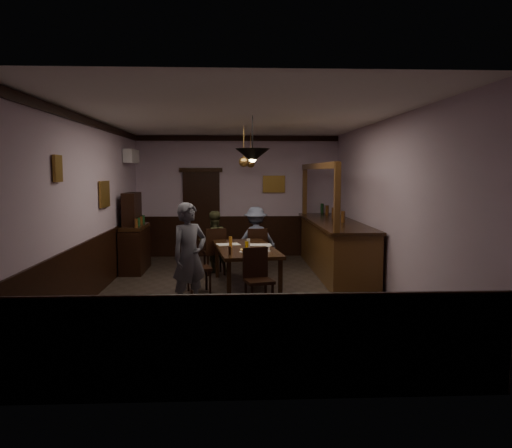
{
  "coord_description": "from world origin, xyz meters",
  "views": [
    {
      "loc": [
        -0.12,
        -8.42,
        2.11
      ],
      "look_at": [
        0.3,
        0.68,
        1.15
      ],
      "focal_mm": 35.0,
      "sensor_mm": 36.0,
      "label": 1
    }
  ],
  "objects": [
    {
      "name": "chair_near",
      "position": [
        0.25,
        -0.83,
        0.51
      ],
      "size": [
        0.5,
        0.5,
        0.93
      ],
      "rotation": [
        0.0,
        0.0,
        0.26
      ],
      "color": "black",
      "rests_on": "ground"
    },
    {
      "name": "picture_back",
      "position": [
        0.9,
        3.96,
        1.8
      ],
      "size": [
        0.55,
        0.04,
        0.42
      ],
      "color": "olive",
      "rests_on": "ground"
    },
    {
      "name": "water_glass",
      "position": [
        0.16,
        0.53,
        0.82
      ],
      "size": [
        0.06,
        0.06,
        0.15
      ],
      "primitive_type": "cylinder",
      "color": "silver",
      "rests_on": "dining_table"
    },
    {
      "name": "saucer",
      "position": [
        0.45,
        -0.0,
        0.76
      ],
      "size": [
        0.15,
        0.15,
        0.01
      ],
      "primitive_type": "cylinder",
      "color": "white",
      "rests_on": "dining_table"
    },
    {
      "name": "soda_can",
      "position": [
        0.12,
        0.4,
        0.81
      ],
      "size": [
        0.07,
        0.07,
        0.12
      ],
      "primitive_type": "cylinder",
      "color": "gold",
      "rests_on": "dining_table"
    },
    {
      "name": "pastry_ring_b",
      "position": [
        0.16,
        -0.04,
        0.79
      ],
      "size": [
        0.13,
        0.13,
        0.04
      ],
      "primitive_type": "torus",
      "color": "#C68C47",
      "rests_on": "pastry_plate"
    },
    {
      "name": "pendant_iron",
      "position": [
        0.2,
        -0.31,
        2.37
      ],
      "size": [
        0.56,
        0.56,
        0.74
      ],
      "color": "black",
      "rests_on": "ground"
    },
    {
      "name": "person_seated_right",
      "position": [
        0.36,
        2.08,
        0.68
      ],
      "size": [
        0.96,
        0.65,
        1.37
      ],
      "primitive_type": "imported",
      "rotation": [
        0.0,
        0.0,
        3.32
      ],
      "color": "slate",
      "rests_on": "ground"
    },
    {
      "name": "coffee_cup",
      "position": [
        0.48,
        0.02,
        0.8
      ],
      "size": [
        0.09,
        0.09,
        0.07
      ],
      "primitive_type": "imported",
      "rotation": [
        0.0,
        0.0,
        0.12
      ],
      "color": "white",
      "rests_on": "saucer"
    },
    {
      "name": "pastry_plate",
      "position": [
        0.09,
        -0.07,
        0.76
      ],
      "size": [
        0.22,
        0.22,
        0.01
      ],
      "primitive_type": "cylinder",
      "color": "white",
      "rests_on": "dining_table"
    },
    {
      "name": "chair_far_right",
      "position": [
        0.38,
        1.8,
        0.52
      ],
      "size": [
        0.41,
        0.41,
        0.95
      ],
      "rotation": [
        0.0,
        0.0,
        3.14
      ],
      "color": "black",
      "rests_on": "ground"
    },
    {
      "name": "bar_counter",
      "position": [
        1.99,
        1.79,
        0.58
      ],
      "size": [
        0.94,
        4.06,
        2.28
      ],
      "color": "#503015",
      "rests_on": "ground"
    },
    {
      "name": "picture_left_large",
      "position": [
        -2.46,
        0.8,
        1.7
      ],
      "size": [
        0.04,
        0.62,
        0.48
      ],
      "color": "olive",
      "rests_on": "ground"
    },
    {
      "name": "napkin",
      "position": [
        0.08,
        0.22,
        0.75
      ],
      "size": [
        0.17,
        0.17,
        0.0
      ],
      "primitive_type": "cube",
      "rotation": [
        0.0,
        0.0,
        0.12
      ],
      "color": "#FFD35D",
      "rests_on": "dining_table"
    },
    {
      "name": "newspaper_left",
      "position": [
        -0.21,
        0.83,
        0.75
      ],
      "size": [
        0.48,
        0.4,
        0.01
      ],
      "primitive_type": "cube",
      "rotation": [
        0.0,
        0.0,
        0.26
      ],
      "color": "silver",
      "rests_on": "dining_table"
    },
    {
      "name": "beer_glass",
      "position": [
        -0.17,
        0.46,
        0.85
      ],
      "size": [
        0.06,
        0.06,
        0.2
      ],
      "primitive_type": "cylinder",
      "color": "#BF721E",
      "rests_on": "dining_table"
    },
    {
      "name": "person_standing",
      "position": [
        -0.79,
        -0.89,
        0.82
      ],
      "size": [
        0.71,
        0.68,
        1.64
      ],
      "primitive_type": "imported",
      "rotation": [
        0.0,
        0.0,
        0.68
      ],
      "color": "#53545F",
      "rests_on": "ground"
    },
    {
      "name": "ac_unit",
      "position": [
        -2.38,
        2.9,
        2.45
      ],
      "size": [
        0.2,
        0.85,
        0.3
      ],
      "color": "white",
      "rests_on": "ground"
    },
    {
      "name": "sideboard",
      "position": [
        -2.21,
        2.16,
        0.67
      ],
      "size": [
        0.45,
        1.26,
        1.67
      ],
      "color": "black",
      "rests_on": "ground"
    },
    {
      "name": "pendant_brass_far",
      "position": [
        0.3,
        3.31,
        2.3
      ],
      "size": [
        0.2,
        0.2,
        0.81
      ],
      "color": "#BF8C3F",
      "rests_on": "ground"
    },
    {
      "name": "pastry_ring_a",
      "position": [
        0.08,
        -0.08,
        0.79
      ],
      "size": [
        0.13,
        0.13,
        0.04
      ],
      "primitive_type": "torus",
      "color": "#C68C47",
      "rests_on": "pastry_plate"
    },
    {
      "name": "chair_side",
      "position": [
        -0.79,
        0.16,
        0.51
      ],
      "size": [
        0.49,
        0.49,
        0.92
      ],
      "rotation": [
        0.0,
        0.0,
        1.82
      ],
      "color": "black",
      "rests_on": "ground"
    },
    {
      "name": "dining_table",
      "position": [
        0.1,
        0.48,
        0.69
      ],
      "size": [
        1.26,
        2.31,
        0.75
      ],
      "rotation": [
        0.0,
        0.0,
        0.12
      ],
      "color": "black",
      "rests_on": "ground"
    },
    {
      "name": "pendant_brass_mid",
      "position": [
        0.1,
        1.57,
        2.3
      ],
      "size": [
        0.2,
        0.2,
        0.81
      ],
      "color": "#BF8C3F",
      "rests_on": "ground"
    },
    {
      "name": "newspaper_right",
      "position": [
        0.38,
        0.75,
        0.75
      ],
      "size": [
        0.43,
        0.31,
        0.01
      ],
      "primitive_type": "cube",
      "rotation": [
        0.0,
        0.0,
        0.02
      ],
      "color": "silver",
      "rests_on": "dining_table"
    },
    {
      "name": "pepper_mill",
      "position": [
        -0.18,
        -0.33,
        0.82
      ],
      "size": [
        0.04,
        0.04,
        0.14
      ],
      "primitive_type": "cylinder",
      "color": "black",
      "rests_on": "dining_table"
    },
    {
      "name": "chair_far_left",
      "position": [
        -0.49,
        1.69,
        0.53
      ],
      "size": [
        0.51,
        0.51,
        0.97
      ],
      "rotation": [
        0.0,
        0.0,
        3.4
      ],
      "color": "black",
      "rests_on": "ground"
    },
    {
      "name": "room",
      "position": [
        0.0,
        0.0,
        1.5
      ],
      "size": [
        5.01,
        8.01,
        3.01
      ],
      "color": "#2D2621",
      "rests_on": "ground"
    },
    {
      "name": "picture_left_small",
      "position": [
        -2.46,
        -1.6,
        2.15
      ],
      "size": [
        0.04,
        0.28,
        0.36
      ],
      "color": "olive",
      "rests_on": "ground"
    },
    {
      "name": "person_seated_left",
      "position": [
        -0.53,
        1.97,
        0.65
      ],
      "size": [
        0.78,
        0.71,
        1.29
      ],
      "primitive_type": "imported",
      "rotation": [
        0.0,
        0.0,
        3.57
      ],
      "color": "#3F4127",
      "rests_on": "ground"
    },
    {
      "name": "door_back",
      "position": [
        -0.9,
        3.95,
        1.05
      ],
      "size": [
        0.9,
        0.06,
        2.1
      ],
      "primitive_type": "cube",
      "color": "black",
      "rests_on": "ground"
    }
  ]
}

